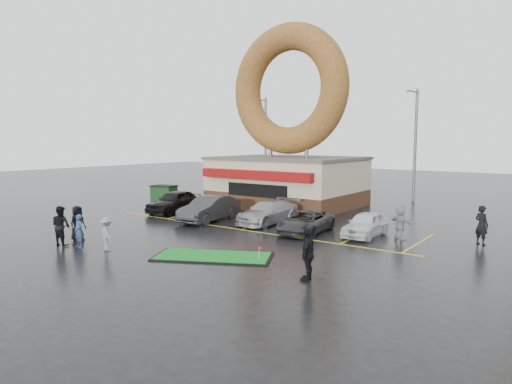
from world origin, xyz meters
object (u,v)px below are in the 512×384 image
Objects in this scene: streetlight_left at (265,142)px; putting_green at (213,256)px; donut_shop at (288,147)px; person_cameraman at (308,254)px; car_silver at (268,212)px; car_white at (366,224)px; streetlight_mid at (415,142)px; car_black at (175,201)px; person_blue at (79,231)px; car_grey at (306,222)px; car_dgrey at (209,209)px; dumpster at (164,194)px.

streetlight_left reaches higher than putting_green.
donut_shop is at bearing 111.01° from putting_green.
car_silver is at bearing -151.15° from person_cameraman.
car_silver is 6.17m from car_white.
car_black is at bearing -126.38° from streetlight_mid.
donut_shop is 2.50× the size of putting_green.
person_cameraman is 4.95m from putting_green.
streetlight_left is 21.95m from car_white.
streetlight_left is 25.42m from person_blue.
donut_shop reaches higher than car_black.
car_silver is 3.05× the size of person_blue.
streetlight_mid is at bearing 78.37° from person_blue.
car_grey is 3.13m from car_white.
streetlight_left reaches higher than person_cameraman.
streetlight_mid is at bearing 60.48° from car_dgrey.
car_grey is at bearing -10.03° from car_black.
car_dgrey is 0.86× the size of putting_green.
streetlight_mid is 1.91× the size of car_silver.
donut_shop is 17.70m from person_blue.
streetlight_mid is 23.94m from person_cameraman.
donut_shop is 3.16× the size of car_grey.
car_grey is 11.39m from person_blue.
dumpster is at bearing 148.29° from car_dgrey.
streetlight_left reaches higher than car_grey.
car_dgrey is at bearing 133.11° from putting_green.
streetlight_left is 28.71m from person_cameraman.
car_white is (9.30, -7.16, -3.83)m from donut_shop.
car_silver is at bearing -104.45° from streetlight_mid.
car_dgrey is at bearing -37.11° from dumpster.
car_grey is 2.25× the size of person_cameraman.
person_blue is at bearing -134.84° from car_white.
car_silver is (-3.88, -15.04, -4.10)m from streetlight_mid.
car_black is at bearing 116.69° from person_blue.
car_grey is at bearing -25.17° from dumpster.
streetlight_mid is (7.00, 7.95, 0.32)m from donut_shop.
car_dgrey is (4.19, -1.09, -0.00)m from car_black.
car_silver is 8.35m from putting_green.
streetlight_left and streetlight_mid have the same top height.
car_silver is 0.87× the size of putting_green.
car_silver is at bearing -3.19° from car_black.
car_black reaches higher than car_dgrey.
car_grey is (6.35, -8.20, -3.87)m from donut_shop.
person_cameraman is (1.31, -8.25, 0.32)m from car_white.
car_black is 4.33m from car_dgrey.
streetlight_left is at bearing 125.34° from car_grey.
streetlight_left is 25.82m from putting_green.
donut_shop is at bearing 115.40° from car_silver.
streetlight_mid is 15.83m from car_white.
car_silver is (3.12, -7.10, -3.78)m from donut_shop.
streetlight_mid is at bearing 26.84° from dumpster.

